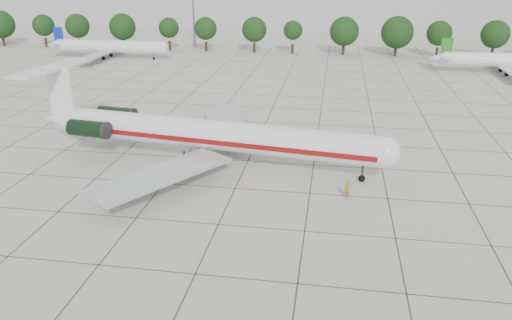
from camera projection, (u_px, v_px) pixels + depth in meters
The scene contains 7 objects.
ground at pixel (235, 188), 53.57m from camera, with size 260.00×260.00×0.00m, color #BBBBB3.
apron_joints at pixel (257, 142), 67.32m from camera, with size 170.00×170.00×0.02m, color #383838.
main_airliner at pixel (198, 133), 59.14m from camera, with size 44.91×35.11×10.57m.
ground_crew at pixel (347, 190), 51.15m from camera, with size 0.66×0.43×1.81m, color #C66B0B.
bg_airliner_b at pixel (109, 47), 124.14m from camera, with size 28.24×27.20×7.40m.
bg_airliner_d at pixel (510, 61), 106.69m from camera, with size 28.24×27.20×7.40m.
tree_line at pixel (254, 30), 131.01m from camera, with size 249.86×8.44×10.22m.
Camera 1 is at (9.84, -47.66, 22.71)m, focal length 35.00 mm.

